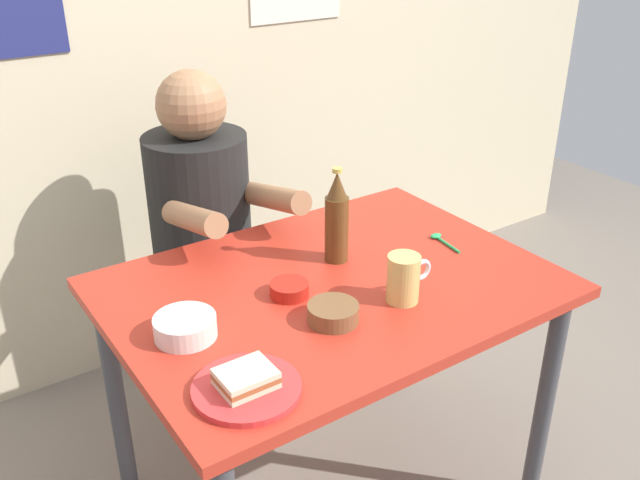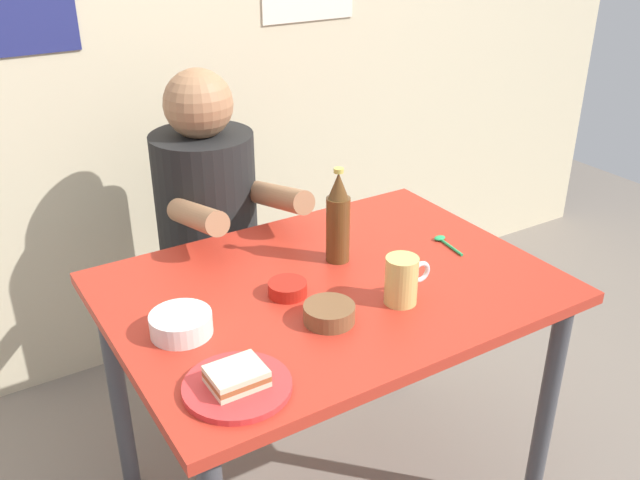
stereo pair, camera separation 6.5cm
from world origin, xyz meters
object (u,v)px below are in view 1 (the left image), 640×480
Objects in this scene: stool at (208,311)px; person_seated at (201,200)px; plate_orange at (247,388)px; sambal_bowl_red at (289,289)px; beer_mug at (404,278)px; beer_bottle at (337,219)px; dining_table at (331,314)px; sandwich at (246,378)px.

person_seated is at bearing -90.00° from stool.
plate_orange is 0.37m from sambal_bowl_red.
plate_orange is 0.49m from beer_mug.
beer_bottle is at bearing 37.04° from plate_orange.
person_seated is at bearing 70.04° from plate_orange.
dining_table is 1.53× the size of person_seated.
stool is 0.42m from person_seated.
sandwich is 0.49m from beer_mug.
beer_bottle is (0.15, -0.53, 0.51)m from stool.
person_seated is at bearing 101.71° from beer_mug.
sandwich reaches higher than plate_orange.
person_seated is 0.93m from sandwich.
sandwich is at bearing -146.12° from dining_table.
sandwich is at bearing -142.96° from beer_bottle.
stool is 4.69× the size of sambal_bowl_red.
sandwich is 0.59m from beer_bottle.
plate_orange is 1.75× the size of beer_mug.
dining_table is 10.00× the size of sandwich.
stool is 1.72× the size of beer_bottle.
plate_orange is 0.60m from beer_bottle.
sambal_bowl_red reaches higher than dining_table.
sandwich reaches higher than sambal_bowl_red.
beer_bottle reaches higher than plate_orange.
stool is at bearing 105.71° from beer_bottle.
dining_table is 4.20× the size of beer_bottle.
beer_mug reaches higher than stool.
person_seated reaches higher than dining_table.
dining_table is 5.00× the size of plate_orange.
person_seated is 5.71× the size of beer_mug.
sandwich is (-0.32, -0.88, 0.01)m from person_seated.
stool is at bearing 85.05° from sambal_bowl_red.
beer_bottle is (0.47, 0.35, 0.11)m from plate_orange.
beer_bottle is (-0.01, 0.26, 0.06)m from beer_mug.
dining_table is at bearing 33.88° from sandwich.
person_seated is (0.00, -0.01, 0.42)m from stool.
beer_mug is at bearing 10.84° from plate_orange.
person_seated is 0.80m from beer_mug.
plate_orange is at bearing -109.73° from stool.
stool is 4.09× the size of sandwich.
sambal_bowl_red is (-0.05, -0.62, 0.41)m from stool.
beer_mug is (0.48, 0.09, 0.03)m from sandwich.
plate_orange is at bearing 180.00° from sandwich.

